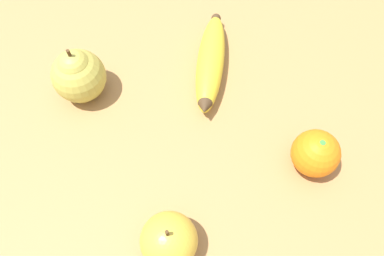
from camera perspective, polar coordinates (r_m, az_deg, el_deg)
name	(u,v)px	position (r m, az deg, el deg)	size (l,w,h in m)	color
ground_plane	(163,167)	(0.55, -4.49, -5.99)	(3.00, 3.00, 0.00)	#A87A47
banana	(211,62)	(0.63, 2.84, 9.98)	(0.11, 0.21, 0.04)	yellow
orange	(315,153)	(0.55, 18.29, -3.69)	(0.07, 0.07, 0.07)	orange
pear	(78,74)	(0.60, -16.95, 7.83)	(0.08, 0.08, 0.10)	#B7AD47
apple	(169,240)	(0.49, -3.54, -16.71)	(0.07, 0.07, 0.08)	gold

